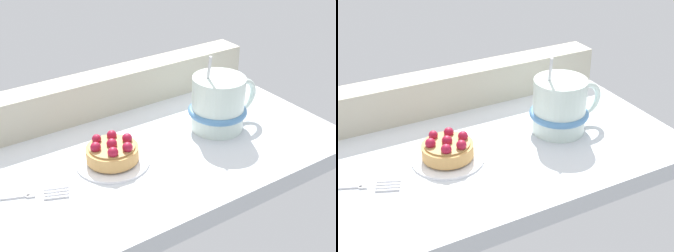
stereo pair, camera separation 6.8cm
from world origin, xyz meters
The scene contains 6 objects.
ground_plane centered at (0.00, 0.00, -1.59)cm, with size 65.29×37.17×3.18cm, color silver.
window_rail_back centered at (0.00, 15.75, 3.61)cm, with size 63.98×5.67×7.22cm, color #B2AD99.
dessert_plate centered at (-5.72, -1.07, 0.35)cm, with size 11.43×11.43×0.75cm.
raspberry_tart centered at (-5.72, -1.08, 2.15)cm, with size 8.10×8.10×3.64cm.
coffee_mug centered at (14.87, -1.34, 4.58)cm, with size 13.72×10.21×13.65cm.
dessert_fork centered at (-21.38, -1.46, 0.30)cm, with size 14.98×7.30×0.60cm.
Camera 1 is at (-32.78, -56.60, 40.79)cm, focal length 50.58 mm.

